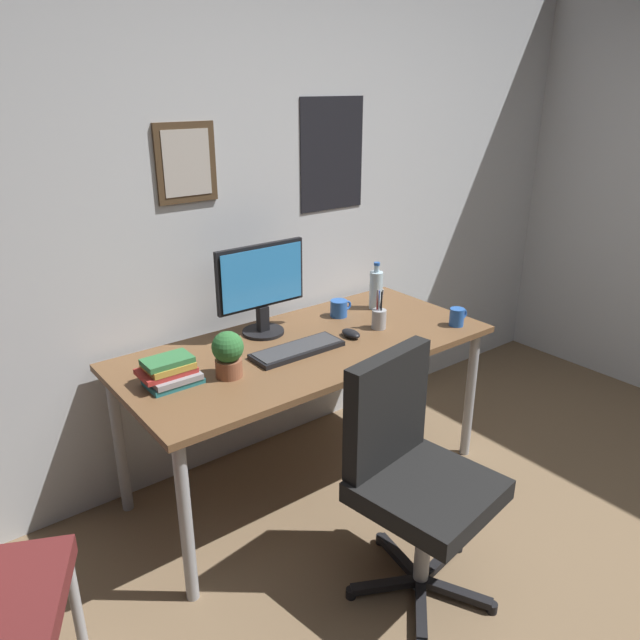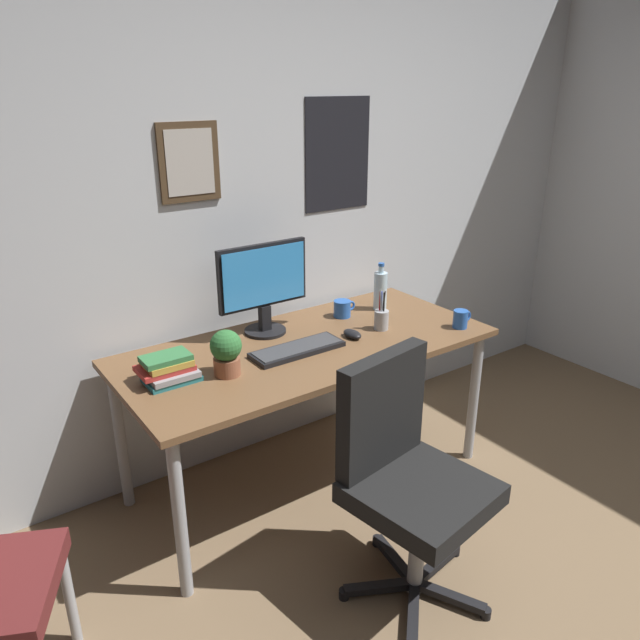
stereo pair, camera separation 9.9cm
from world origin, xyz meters
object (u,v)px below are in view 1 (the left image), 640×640
water_bottle (376,289)px  pen_cup (379,318)px  office_chair (411,467)px  computer_mouse (351,334)px  coffee_mug_near (457,317)px  monitor (261,286)px  coffee_mug_far (339,308)px  keyboard (297,350)px  potted_plant (228,353)px  book_stack_left (170,371)px

water_bottle → pen_cup: 0.29m
office_chair → computer_mouse: bearing=67.0°
coffee_mug_near → monitor: bearing=148.2°
computer_mouse → coffee_mug_far: coffee_mug_far is taller
monitor → water_bottle: (0.66, -0.08, -0.13)m
keyboard → pen_cup: bearing=-1.5°
potted_plant → book_stack_left: (-0.22, 0.09, -0.05)m
pen_cup → book_stack_left: size_ratio=0.87×
office_chair → coffee_mug_far: office_chair is taller
monitor → coffee_mug_near: (0.81, -0.50, -0.19)m
computer_mouse → coffee_mug_far: bearing=62.0°
potted_plant → pen_cup: bearing=0.5°
coffee_mug_far → pen_cup: size_ratio=0.63×
monitor → coffee_mug_near: monitor is taller
office_chair → book_stack_left: bearing=126.6°
office_chair → pen_cup: office_chair is taller
office_chair → coffee_mug_far: (0.43, 0.95, 0.26)m
potted_plant → coffee_mug_far: bearing=17.8°
keyboard → book_stack_left: (-0.57, 0.07, 0.04)m
monitor → water_bottle: size_ratio=1.82×
office_chair → book_stack_left: office_chair is taller
water_bottle → coffee_mug_near: bearing=-70.4°
coffee_mug_far → potted_plant: size_ratio=0.64×
water_bottle → book_stack_left: (-1.23, -0.14, -0.05)m
pen_cup → book_stack_left: (-1.06, 0.08, -0.00)m
computer_mouse → coffee_mug_near: coffee_mug_near is taller
computer_mouse → coffee_mug_near: 0.55m
coffee_mug_near → potted_plant: size_ratio=0.56×
office_chair → coffee_mug_far: 1.07m
book_stack_left → water_bottle: bearing=6.4°
keyboard → water_bottle: bearing=17.4°
office_chair → potted_plant: bearing=117.6°
keyboard → potted_plant: bearing=-176.8°
water_bottle → office_chair: bearing=-125.5°
water_bottle → potted_plant: water_bottle is taller
monitor → coffee_mug_far: (0.43, -0.05, -0.20)m
potted_plant → book_stack_left: 0.24m
keyboard → pen_cup: (0.48, -0.01, 0.04)m
potted_plant → pen_cup: (0.84, 0.01, -0.05)m
office_chair → water_bottle: bearing=54.5°
book_stack_left → keyboard: bearing=-6.7°
book_stack_left → computer_mouse: bearing=-5.3°
coffee_mug_far → potted_plant: 0.83m
coffee_mug_far → book_stack_left: size_ratio=0.55×
pen_cup → potted_plant: bearing=-179.5°
keyboard → coffee_mug_far: 0.49m
office_chair → monitor: bearing=90.3°
water_bottle → computer_mouse: bearing=-148.4°
office_chair → pen_cup: (0.48, 0.70, 0.27)m
computer_mouse → book_stack_left: 0.88m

